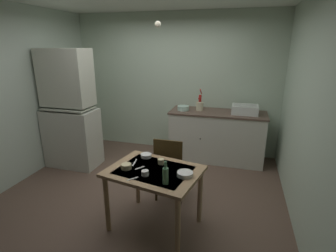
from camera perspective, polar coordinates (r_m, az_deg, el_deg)
name	(u,v)px	position (r m, az deg, el deg)	size (l,w,h in m)	color
ground_plane	(144,190)	(3.97, -5.19, -13.89)	(4.94, 4.94, 0.00)	brown
wall_back	(175,84)	(5.14, 1.57, 9.22)	(4.04, 0.10, 2.64)	#B6CBB2
wall_left	(18,95)	(4.60, -30.03, 5.91)	(0.10, 3.56, 2.64)	#B5C6B6
wall_right	(310,113)	(3.32, 28.73, 2.43)	(0.10, 3.56, 2.64)	#B4C8B3
hutch_cabinet	(70,114)	(4.71, -20.71, 2.57)	(0.88, 0.51, 2.00)	beige
counter_cabinet	(216,136)	(4.85, 10.59, -2.15)	(1.69, 0.64, 0.91)	beige
sink_basin	(245,109)	(4.68, 16.51, 3.52)	(0.44, 0.34, 0.15)	white
hand_pump	(200,101)	(4.76, 7.03, 5.47)	(0.05, 0.27, 0.39)	#B21E19
mixing_bowl_counter	(183,108)	(4.75, 3.36, 3.95)	(0.21, 0.21, 0.08)	#ADD1C1
stoneware_crock	(200,106)	(4.76, 6.98, 4.33)	(0.13, 0.13, 0.15)	beige
dining_table	(154,178)	(2.97, -3.07, -11.39)	(1.12, 0.92, 0.73)	#A6825B
chair_far_side	(170,166)	(3.54, 0.49, -8.84)	(0.40, 0.40, 0.91)	#362814
serving_bowl_wide	(185,174)	(2.80, 3.75, -10.46)	(0.17, 0.17, 0.04)	white
soup_bowl_small	(146,155)	(3.23, -4.81, -6.47)	(0.14, 0.14, 0.04)	white
sauce_dish	(126,166)	(2.97, -9.16, -8.74)	(0.12, 0.12, 0.06)	beige
mug_tall	(145,173)	(2.80, -5.06, -10.25)	(0.08, 0.08, 0.06)	white
teacup_mint	(161,161)	(3.04, -1.54, -7.79)	(0.07, 0.07, 0.06)	beige
glass_bottle	(165,175)	(2.61, -0.56, -10.74)	(0.06, 0.06, 0.24)	#4C7F56
table_knife	(135,163)	(3.11, -7.34, -7.96)	(0.19, 0.02, 0.01)	silver
teaspoon_near_bowl	(133,179)	(2.76, -7.75, -11.40)	(0.13, 0.02, 0.01)	beige
teaspoon_by_cup	(140,168)	(2.97, -6.24, -9.14)	(0.12, 0.02, 0.01)	beige
pendant_bulb	(158,24)	(3.55, -2.24, 21.43)	(0.08, 0.08, 0.08)	#F9EFCC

